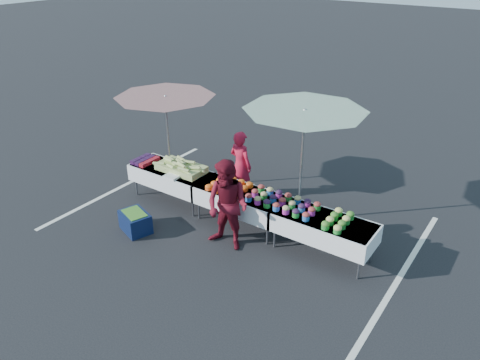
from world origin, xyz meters
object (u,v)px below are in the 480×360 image
Objects in this scene: table_center at (240,199)px; umbrella_right at (304,120)px; customer at (228,206)px; vendor at (241,165)px; umbrella_left at (166,105)px; table_left at (172,176)px; table_right at (323,227)px; storage_bin at (135,221)px.

umbrella_right is at bearing 41.85° from table_center.
customer is at bearing -112.69° from umbrella_right.
umbrella_right is (0.65, 1.55, 1.30)m from customer.
table_center is 1.17m from vendor.
table_center is at bearing -10.29° from umbrella_left.
umbrella_left is at bearing -172.64° from umbrella_right.
table_left is 3.22m from umbrella_right.
table_right is 1.20× the size of vendor.
table_center is at bearing 60.44° from storage_bin.
umbrella_left is 0.78× the size of umbrella_right.
storage_bin is at bearing -79.85° from table_left.
storage_bin is at bearing -157.92° from table_right.
umbrella_left is at bearing 169.71° from table_center.
vendor is 2.08m from umbrella_right.
vendor is (-0.65, 0.96, 0.19)m from table_center.
storage_bin is (-3.36, -1.36, -0.37)m from table_right.
vendor is at bearing 19.77° from umbrella_left.
umbrella_right is (1.54, -0.16, 1.39)m from vendor.
table_left is at bearing 180.00° from table_center.
customer is at bearing 126.05° from vendor.
table_right reaches higher than storage_bin.
table_center is 2.65m from umbrella_left.
table_left and table_center have the same top height.
customer is 2.36× the size of storage_bin.
umbrella_left is (-1.56, -0.56, 1.23)m from vendor.
table_center is 1.80m from table_right.
table_left is at bearing 180.00° from table_right.
vendor is 0.68× the size of umbrella_left.
customer is at bearing -25.16° from umbrella_left.
storage_bin is (0.65, -1.76, -1.80)m from umbrella_left.
table_left is at bearing 48.26° from vendor.
table_center is 1.98m from umbrella_right.
table_right is 4.27m from umbrella_left.
umbrella_left reaches higher than table_center.
umbrella_left reaches higher than table_left.
table_right is at bearing 41.34° from storage_bin.
vendor is 1.93m from customer.
vendor is at bearing 87.86° from storage_bin.
umbrella_left is at bearing 152.84° from customer.
table_center is at bearing -138.15° from umbrella_right.
umbrella_right is 3.81m from storage_bin.
umbrella_right reaches higher than customer.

